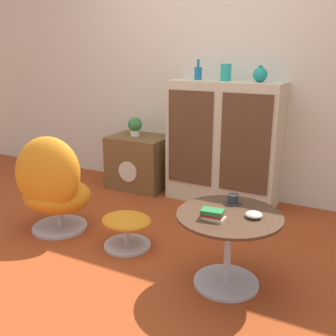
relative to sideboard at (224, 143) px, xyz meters
name	(u,v)px	position (x,y,z in m)	size (l,w,h in m)	color
ground_plane	(121,254)	(-0.28, -1.38, -0.59)	(12.00, 12.00, 0.00)	#9E3D19
wall_back	(209,65)	(-0.28, 0.24, 0.71)	(6.40, 0.06, 2.60)	beige
sideboard	(224,143)	(0.00, 0.00, 0.00)	(1.07, 0.42, 1.17)	beige
tv_console	(140,162)	(-0.94, -0.03, -0.31)	(0.61, 0.49, 0.56)	brown
egg_chair	(52,186)	(-0.98, -1.30, -0.19)	(0.66, 0.62, 0.83)	#B7B7BC
ottoman	(127,225)	(-0.31, -1.26, -0.41)	(0.40, 0.36, 0.26)	#B7B7BC
coffee_table	(228,238)	(0.54, -1.38, -0.26)	(0.65, 0.65, 0.49)	#B7B7BC
vase_leftmost	(198,73)	(-0.29, 0.00, 0.65)	(0.07, 0.07, 0.19)	#196699
vase_inner_left	(226,72)	(-0.01, 0.00, 0.66)	(0.10, 0.10, 0.15)	teal
vase_inner_right	(260,75)	(0.31, 0.00, 0.65)	(0.13, 0.13, 0.14)	teal
potted_plant	(135,126)	(-0.99, -0.03, 0.09)	(0.15, 0.15, 0.20)	silver
teacup	(233,200)	(0.50, -1.21, -0.07)	(0.11, 0.11, 0.06)	#2D2D33
book_stack	(213,214)	(0.47, -1.50, -0.07)	(0.15, 0.10, 0.06)	beige
bowl	(254,215)	(0.68, -1.37, -0.08)	(0.10, 0.10, 0.04)	beige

